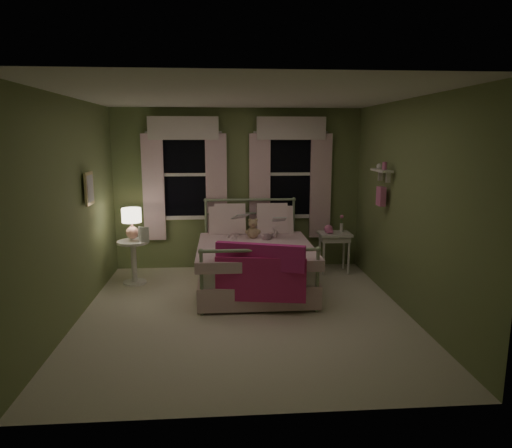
{
  "coord_description": "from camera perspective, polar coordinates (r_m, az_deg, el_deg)",
  "views": [
    {
      "loc": [
        -0.26,
        -5.32,
        2.15
      ],
      "look_at": [
        0.19,
        0.65,
        1.0
      ],
      "focal_mm": 32.0,
      "sensor_mm": 36.0,
      "label": 1
    }
  ],
  "objects": [
    {
      "name": "nightstand_right",
      "position": [
        7.36,
        9.78,
        -1.84
      ],
      "size": [
        0.5,
        0.4,
        0.64
      ],
      "color": "white",
      "rests_on": "ground"
    },
    {
      "name": "nightstand_left",
      "position": [
        6.97,
        -15.06,
        -3.88
      ],
      "size": [
        0.46,
        0.46,
        0.65
      ],
      "color": "white",
      "rests_on": "ground"
    },
    {
      "name": "book_right",
      "position": [
        6.64,
        2.07,
        0.2
      ],
      "size": [
        0.2,
        0.12,
        0.26
      ],
      "primitive_type": "imported",
      "rotation": [
        1.22,
        0.0,
        -0.02
      ],
      "color": "beige",
      "rests_on": "child_right"
    },
    {
      "name": "pink_toy",
      "position": [
        7.3,
        9.07,
        -0.66
      ],
      "size": [
        0.14,
        0.19,
        0.14
      ],
      "color": "pink",
      "rests_on": "nightstand_right"
    },
    {
      "name": "book_left",
      "position": [
        6.6,
        -2.77,
        0.49
      ],
      "size": [
        0.23,
        0.18,
        0.26
      ],
      "primitive_type": "imported",
      "rotation": [
        1.22,
        0.0,
        0.36
      ],
      "color": "beige",
      "rests_on": "child_left"
    },
    {
      "name": "pink_throw",
      "position": [
        5.53,
        0.53,
        -5.3
      ],
      "size": [
        1.09,
        0.43,
        0.71
      ],
      "color": "#D42985",
      "rests_on": "bed"
    },
    {
      "name": "room_shell",
      "position": [
        5.39,
        -1.46,
        1.81
      ],
      "size": [
        4.2,
        4.2,
        4.2
      ],
      "color": "silver",
      "rests_on": "ground"
    },
    {
      "name": "framed_picture",
      "position": [
        6.19,
        -20.13,
        4.19
      ],
      "size": [
        0.03,
        0.32,
        0.42
      ],
      "color": "beige",
      "rests_on": "room_shell"
    },
    {
      "name": "teddy_bear",
      "position": [
        6.73,
        -0.39,
        -0.76
      ],
      "size": [
        0.23,
        0.18,
        0.31
      ],
      "color": "tan",
      "rests_on": "bed"
    },
    {
      "name": "window_left",
      "position": [
        7.39,
        -8.91,
        6.65
      ],
      "size": [
        1.34,
        0.13,
        1.96
      ],
      "color": "black",
      "rests_on": "room_shell"
    },
    {
      "name": "window_right",
      "position": [
        7.45,
        4.32,
        6.78
      ],
      "size": [
        1.34,
        0.13,
        1.96
      ],
      "color": "black",
      "rests_on": "room_shell"
    },
    {
      "name": "child_left",
      "position": [
        6.85,
        -2.82,
        0.45
      ],
      "size": [
        0.26,
        0.18,
        0.68
      ],
      "primitive_type": "imported",
      "rotation": [
        0.0,
        0.0,
        3.08
      ],
      "color": "#F7D1DD",
      "rests_on": "bed"
    },
    {
      "name": "bed",
      "position": [
        6.57,
        -0.23,
        -4.7
      ],
      "size": [
        1.58,
        2.04,
        1.18
      ],
      "color": "white",
      "rests_on": "ground"
    },
    {
      "name": "bud_vase",
      "position": [
        7.39,
        10.65,
        0.07
      ],
      "size": [
        0.06,
        0.06,
        0.28
      ],
      "color": "white",
      "rests_on": "nightstand_right"
    },
    {
      "name": "child_right",
      "position": [
        6.89,
        1.84,
        0.43
      ],
      "size": [
        0.39,
        0.35,
        0.66
      ],
      "primitive_type": "imported",
      "rotation": [
        0.0,
        0.0,
        2.78
      ],
      "color": "#F7D1DD",
      "rests_on": "bed"
    },
    {
      "name": "table_lamp",
      "position": [
        6.86,
        -15.27,
        0.45
      ],
      "size": [
        0.28,
        0.28,
        0.46
      ],
      "color": "#F6A991",
      "rests_on": "nightstand_left"
    },
    {
      "name": "book_nightstand",
      "position": [
        6.82,
        -14.45,
        -2.11
      ],
      "size": [
        0.22,
        0.26,
        0.02
      ],
      "primitive_type": "imported",
      "rotation": [
        0.0,
        0.0,
        -0.3
      ],
      "color": "beige",
      "rests_on": "nightstand_left"
    },
    {
      "name": "wall_shelf",
      "position": [
        6.43,
        15.42,
        4.9
      ],
      "size": [
        0.15,
        0.5,
        0.6
      ],
      "color": "white",
      "rests_on": "room_shell"
    }
  ]
}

